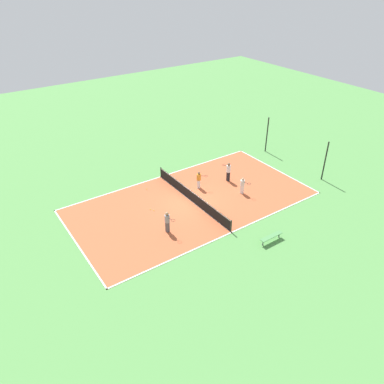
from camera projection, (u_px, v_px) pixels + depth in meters
name	position (u px, v px, depth m)	size (l,w,h in m)	color
ground_plane	(192.00, 202.00, 30.09)	(80.00, 80.00, 0.00)	#518E47
court_surface	(192.00, 201.00, 30.09)	(10.02, 19.15, 0.02)	#B75633
tennis_net	(192.00, 196.00, 29.82)	(9.82, 0.10, 0.98)	black
bench	(271.00, 237.00, 25.59)	(0.36, 1.84, 0.45)	#4C8C4C
player_far_white	(242.00, 185.00, 30.75)	(0.99, 0.59, 1.43)	white
player_near_white	(228.00, 170.00, 32.44)	(0.96, 0.44, 1.74)	black
player_baseline_gray	(167.00, 221.00, 26.19)	(0.98, 0.51, 1.67)	#4C4C51
player_center_orange	(199.00, 179.00, 31.45)	(0.87, 0.92, 1.54)	white
tennis_ball_right_alley	(150.00, 209.00, 29.03)	(0.07, 0.07, 0.07)	#CCE033
tennis_ball_midcourt	(147.00, 189.00, 31.68)	(0.07, 0.07, 0.07)	#CCE033
tennis_ball_left_sideline	(154.00, 210.00, 28.91)	(0.07, 0.07, 0.07)	#CCE033
fence_post_back_left	(267.00, 135.00, 37.23)	(0.12, 0.12, 3.60)	black
fence_post_back_right	(325.00, 161.00, 32.27)	(0.12, 0.12, 3.60)	black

